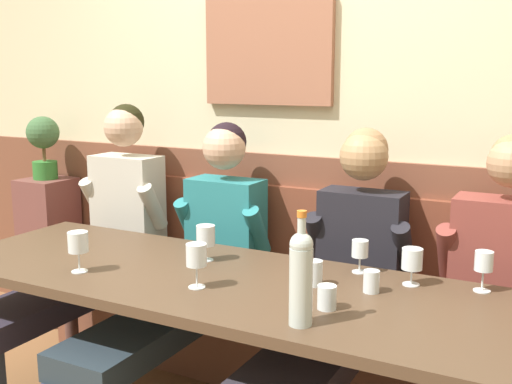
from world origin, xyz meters
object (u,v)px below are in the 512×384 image
object	(u,v)px
person_right_seat	(189,268)
person_center_right_seat	(490,327)
person_center_left_seat	(333,294)
wine_glass_by_bottle	(360,250)
person_left_seat	(87,244)
wine_glass_right_end	(78,244)
dining_table	(219,296)
water_tumbler_left	(371,281)
water_tumbler_center	(314,273)
wine_glass_left_end	(206,237)
wine_glass_center_rear	(484,264)
potted_plant	(43,142)
wall_bench	(291,326)
water_tumbler_right	(327,297)
wine_glass_mid_left	(196,257)
wine_bottle_amber_mid	(301,275)
wine_glass_mid_right	(412,260)

from	to	relation	value
person_right_seat	person_center_right_seat	bearing A→B (deg)	-0.64
person_center_left_seat	wine_glass_by_bottle	bearing A→B (deg)	2.23
person_center_left_seat	person_left_seat	bearing A→B (deg)	179.02
person_left_seat	wine_glass_right_end	xyz separation A→B (m)	(0.46, -0.53, 0.19)
dining_table	wine_glass_right_end	world-z (taller)	wine_glass_right_end
person_right_seat	wine_glass_by_bottle	distance (m)	0.83
water_tumbler_left	water_tumbler_center	xyz separation A→B (m)	(-0.21, -0.03, 0.01)
wine_glass_left_end	wine_glass_center_rear	size ratio (longest dim) A/B	1.02
wine_glass_center_rear	wine_glass_right_end	bearing A→B (deg)	-160.41
wine_glass_left_end	potted_plant	bearing A→B (deg)	159.99
wall_bench	potted_plant	xyz separation A→B (m)	(-1.64, 0.03, 0.82)
person_left_seat	wine_glass_left_end	distance (m)	0.85
wine_glass_right_end	water_tumbler_right	xyz separation A→B (m)	(1.00, 0.09, -0.07)
wine_glass_mid_left	wine_bottle_amber_mid	bearing A→B (deg)	-15.87
person_right_seat	water_tumbler_left	distance (m)	0.95
person_center_right_seat	water_tumbler_left	world-z (taller)	person_center_right_seat
wine_glass_by_bottle	water_tumbler_right	world-z (taller)	wine_glass_by_bottle
wine_bottle_amber_mid	water_tumbler_center	xyz separation A→B (m)	(-0.10, 0.36, -0.11)
wine_glass_right_end	dining_table	bearing A→B (deg)	21.25
person_center_left_seat	wine_glass_center_rear	size ratio (longest dim) A/B	8.58
wine_bottle_amber_mid	wine_glass_right_end	world-z (taller)	wine_bottle_amber_mid
dining_table	wine_glass_mid_right	bearing A→B (deg)	20.89
person_right_seat	wine_glass_center_rear	bearing A→B (deg)	-0.25
dining_table	water_tumbler_left	xyz separation A→B (m)	(0.56, 0.11, 0.12)
potted_plant	person_left_seat	bearing A→B (deg)	-29.25
wine_glass_right_end	potted_plant	bearing A→B (deg)	141.30
dining_table	person_center_right_seat	xyz separation A→B (m)	(0.95, 0.30, -0.05)
person_center_left_seat	water_tumbler_center	distance (m)	0.27
wine_glass_left_end	water_tumbler_right	xyz separation A→B (m)	(0.64, -0.27, -0.06)
wine_glass_mid_right	person_left_seat	bearing A→B (deg)	177.57
wall_bench	wine_glass_mid_left	xyz separation A→B (m)	(-0.01, -0.80, 0.57)
wine_bottle_amber_mid	wine_glass_center_rear	world-z (taller)	wine_bottle_amber_mid
water_tumbler_right	potted_plant	distance (m)	2.30
wine_glass_right_end	wine_glass_mid_left	world-z (taller)	wine_glass_mid_left
wine_glass_right_end	water_tumbler_center	distance (m)	0.92
person_right_seat	dining_table	bearing A→B (deg)	-41.40
dining_table	water_tumbler_left	distance (m)	0.59
wine_glass_right_end	wine_glass_center_rear	size ratio (longest dim) A/B	1.09
person_center_right_seat	wine_bottle_amber_mid	world-z (taller)	person_center_right_seat
person_right_seat	water_tumbler_right	bearing A→B (deg)	-26.78
wine_glass_mid_right	wall_bench	bearing A→B (deg)	148.74
person_left_seat	wine_bottle_amber_mid	xyz separation A→B (m)	(1.44, -0.60, 0.24)
wine_glass_center_rear	water_tumbler_left	world-z (taller)	wine_glass_center_rear
wall_bench	water_tumbler_center	size ratio (longest dim) A/B	28.51
wine_glass_mid_right	wine_glass_mid_left	bearing A→B (deg)	-149.97
person_center_left_seat	person_center_right_seat	size ratio (longest dim) A/B	1.00
wine_glass_by_bottle	wine_bottle_amber_mid	bearing A→B (deg)	-89.65
wine_bottle_amber_mid	wine_glass_by_bottle	distance (m)	0.58
wine_glass_by_bottle	water_tumbler_left	size ratio (longest dim) A/B	1.63
person_center_left_seat	person_center_right_seat	bearing A→B (deg)	-0.49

